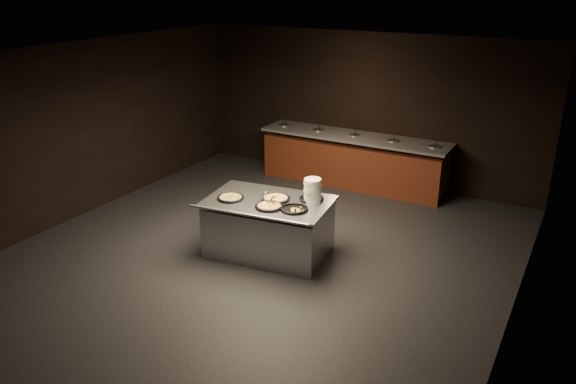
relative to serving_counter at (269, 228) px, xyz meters
The scene contains 11 objects.
room 1.08m from the serving_counter, 106.83° to the right, with size 7.02×8.02×2.92m.
salad_bar 3.30m from the serving_counter, 91.36° to the left, with size 3.70×0.83×1.18m.
serving_counter is the anchor object (origin of this frame).
plate_stack 0.88m from the serving_counter, 24.17° to the left, with size 0.25×0.25×0.34m, color white.
pan_veggie_whole 0.72m from the serving_counter, 156.14° to the right, with size 0.39×0.39×0.04m.
pan_cheese_whole 0.47m from the serving_counter, 42.75° to the left, with size 0.42×0.42×0.04m.
pan_cheese_slices_a 0.78m from the serving_counter, 31.06° to the left, with size 0.36×0.36×0.04m.
pan_cheese_slices_b 0.53m from the serving_counter, 56.86° to the right, with size 0.40×0.40×0.04m.
pan_veggie_slices 0.69m from the serving_counter, 14.68° to the right, with size 0.39×0.39×0.04m.
server_left 0.53m from the serving_counter, behind, with size 0.17×0.34×0.17m.
server_right 0.57m from the serving_counter, 38.89° to the right, with size 0.29×0.26×0.17m.
Camera 1 is at (3.99, -6.13, 3.90)m, focal length 35.00 mm.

